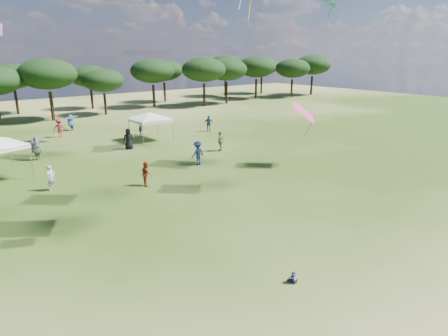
{
  "coord_description": "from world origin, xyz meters",
  "views": [
    {
      "loc": [
        -9.01,
        -5.82,
        8.14
      ],
      "look_at": [
        0.37,
        6.0,
        3.48
      ],
      "focal_mm": 30.0,
      "sensor_mm": 36.0,
      "label": 1
    }
  ],
  "objects": [
    {
      "name": "toddler",
      "position": [
        0.46,
        1.97,
        0.2
      ],
      "size": [
        0.32,
        0.35,
        0.46
      ],
      "rotation": [
        0.0,
        0.0,
        0.11
      ],
      "color": "black",
      "rests_on": "ground"
    },
    {
      "name": "festival_crowd",
      "position": [
        -0.82,
        25.94,
        0.89
      ],
      "size": [
        30.11,
        23.15,
        1.92
      ],
      "color": "brown",
      "rests_on": "ground"
    },
    {
      "name": "tent_right",
      "position": [
        7.58,
        26.49,
        2.58
      ],
      "size": [
        6.69,
        6.69,
        3.01
      ],
      "rotation": [
        0.0,
        0.0,
        -0.01
      ],
      "color": "gray",
      "rests_on": "ground"
    },
    {
      "name": "tree_line",
      "position": [
        2.39,
        47.41,
        5.42
      ],
      "size": [
        108.78,
        17.63,
        7.77
      ],
      "color": "black",
      "rests_on": "ground"
    },
    {
      "name": "ground",
      "position": [
        0.0,
        0.0,
        0.0
      ],
      "size": [
        140.0,
        140.0,
        0.0
      ],
      "primitive_type": "plane",
      "color": "#395318",
      "rests_on": "ground"
    }
  ]
}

